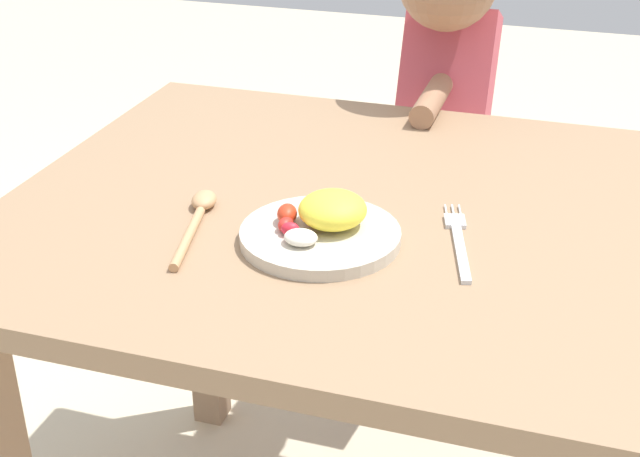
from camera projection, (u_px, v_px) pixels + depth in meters
The scene contains 5 objects.
dining_table at pixel (362, 279), 1.33m from camera, with size 1.03×0.85×0.75m.
plate at pixel (323, 227), 1.17m from camera, with size 0.21×0.21×0.06m.
fork at pixel (458, 240), 1.18m from camera, with size 0.07×0.21×0.01m.
spoon at pixel (198, 215), 1.23m from camera, with size 0.07×0.21×0.02m.
person at pixel (442, 152), 1.82m from camera, with size 0.19×0.37×1.06m.
Camera 1 is at (0.28, -1.11, 1.31)m, focal length 49.96 mm.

